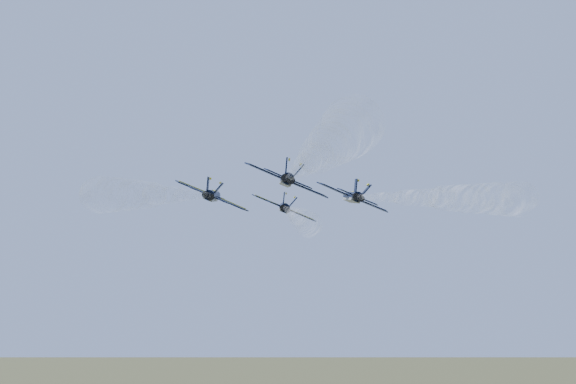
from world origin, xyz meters
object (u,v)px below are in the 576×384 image
(jet_lead, at_px, (284,208))
(jet_left, at_px, (212,196))
(jet_slot, at_px, (286,180))
(jet_right, at_px, (352,197))

(jet_lead, height_order, jet_left, same)
(jet_lead, distance_m, jet_slot, 28.35)
(jet_left, distance_m, jet_slot, 18.64)
(jet_lead, height_order, jet_slot, same)
(jet_right, bearing_deg, jet_slot, -129.07)
(jet_lead, relative_size, jet_left, 1.00)
(jet_left, bearing_deg, jet_slot, -52.16)
(jet_lead, relative_size, jet_slot, 1.00)
(jet_left, distance_m, jet_right, 23.49)
(jet_lead, bearing_deg, jet_slot, -92.67)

